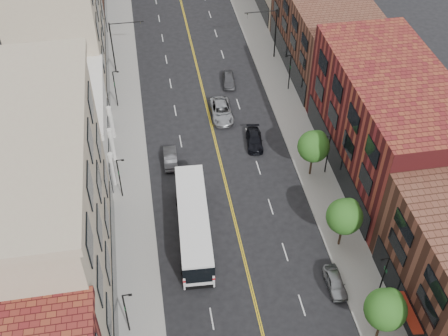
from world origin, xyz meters
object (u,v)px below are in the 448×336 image
city_bus (194,222)px  car_lane_a (254,140)px  car_parked_far (335,282)px  car_lane_c (229,80)px  car_lane_b (221,111)px  car_lane_behind (170,158)px

city_bus → car_lane_a: bearing=58.5°
city_bus → car_parked_far: 14.28m
city_bus → car_lane_c: (7.87, 25.08, -1.27)m
city_bus → car_lane_c: city_bus is taller
car_lane_a → car_lane_b: (-2.88, 5.90, 0.14)m
city_bus → car_lane_b: size_ratio=2.36×
city_bus → car_lane_behind: size_ratio=3.17×
city_bus → car_lane_b: city_bus is taller
car_lane_b → car_lane_a: bearing=-62.6°
city_bus → car_lane_b: 19.33m
car_lane_a → car_lane_c: car_lane_c is taller
city_bus → car_lane_behind: bearing=99.5°
car_parked_far → car_lane_behind: car_lane_behind is taller
city_bus → car_lane_behind: 11.17m
car_parked_far → car_lane_a: car_parked_far is taller
car_lane_a → car_lane_behind: bearing=-165.0°
car_parked_far → car_lane_a: size_ratio=0.87×
city_bus → car_lane_c: 26.32m
city_bus → car_lane_c: size_ratio=3.32×
car_parked_far → car_lane_b: bearing=103.3°
car_lane_a → car_lane_c: size_ratio=1.10×
city_bus → car_lane_a: (8.65, 12.50, -1.31)m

